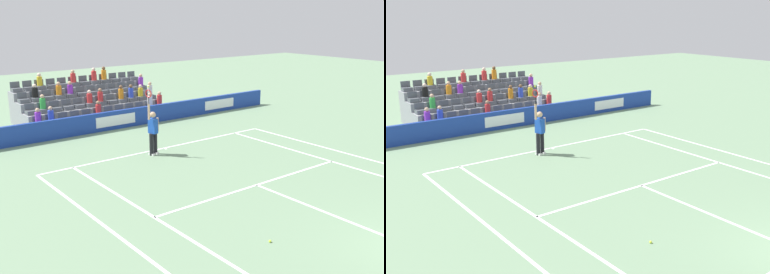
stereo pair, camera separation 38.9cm
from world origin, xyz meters
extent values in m
cube|color=white|center=(0.00, -11.89, 0.00)|extent=(10.97, 0.10, 0.01)
cube|color=white|center=(0.00, -6.40, 0.00)|extent=(8.23, 0.10, 0.01)
cube|color=white|center=(0.00, -3.20, 0.00)|extent=(0.10, 6.40, 0.01)
cube|color=white|center=(4.12, -5.95, 0.00)|extent=(0.10, 11.89, 0.01)
cube|color=white|center=(-4.12, -5.95, 0.00)|extent=(0.10, 11.89, 0.01)
cube|color=white|center=(5.49, -5.95, 0.00)|extent=(0.10, 11.89, 0.01)
cube|color=white|center=(-5.49, -5.95, 0.00)|extent=(0.10, 11.89, 0.01)
cube|color=white|center=(0.00, -11.79, 0.00)|extent=(0.10, 0.20, 0.01)
cube|color=#193899|center=(0.00, -16.12, 0.46)|extent=(20.26, 0.20, 0.91)
cube|color=white|center=(-6.75, -16.01, 0.46)|extent=(2.16, 0.01, 0.51)
cube|color=white|center=(0.00, -16.01, 0.46)|extent=(2.16, 0.01, 0.51)
cylinder|color=black|center=(0.73, -11.43, 0.45)|extent=(0.16, 0.16, 0.90)
cylinder|color=black|center=(0.97, -11.37, 0.45)|extent=(0.16, 0.16, 0.90)
cube|color=white|center=(0.73, -11.43, 0.04)|extent=(0.18, 0.28, 0.08)
cube|color=white|center=(0.97, -11.37, 0.04)|extent=(0.18, 0.28, 0.08)
cube|color=#1947B2|center=(0.85, -11.40, 1.20)|extent=(0.31, 0.40, 0.60)
sphere|color=#D3A884|center=(0.85, -11.40, 1.66)|extent=(0.24, 0.24, 0.24)
cylinder|color=#D3A884|center=(1.06, -11.34, 1.81)|extent=(0.09, 0.09, 0.62)
cylinder|color=#D3A884|center=(0.62, -11.41, 1.22)|extent=(0.09, 0.09, 0.56)
cylinder|color=black|center=(1.06, -11.34, 2.26)|extent=(0.04, 0.04, 0.28)
torus|color=red|center=(1.06, -11.34, 2.54)|extent=(0.11, 0.31, 0.31)
sphere|color=#D1E533|center=(1.06, -11.34, 2.82)|extent=(0.07, 0.07, 0.07)
cube|color=gray|center=(0.00, -17.20, 0.21)|extent=(7.44, 0.95, 0.42)
cube|color=#545960|center=(-3.41, -17.20, 0.52)|extent=(0.48, 0.44, 0.20)
cube|color=#545960|center=(-3.41, -17.40, 0.77)|extent=(0.48, 0.04, 0.30)
cube|color=#545960|center=(-2.79, -17.20, 0.52)|extent=(0.48, 0.44, 0.20)
cube|color=#545960|center=(-2.79, -17.40, 0.77)|extent=(0.48, 0.04, 0.30)
cube|color=#545960|center=(-2.17, -17.20, 0.52)|extent=(0.48, 0.44, 0.20)
cube|color=#545960|center=(-2.17, -17.40, 0.77)|extent=(0.48, 0.04, 0.30)
cube|color=#545960|center=(-1.55, -17.20, 0.52)|extent=(0.48, 0.44, 0.20)
cube|color=#545960|center=(-1.55, -17.40, 0.77)|extent=(0.48, 0.04, 0.30)
cube|color=#545960|center=(-0.93, -17.20, 0.52)|extent=(0.48, 0.44, 0.20)
cube|color=#545960|center=(-0.93, -17.40, 0.77)|extent=(0.48, 0.04, 0.30)
cube|color=#545960|center=(-0.31, -17.20, 0.52)|extent=(0.48, 0.44, 0.20)
cube|color=#545960|center=(-0.31, -17.40, 0.77)|extent=(0.48, 0.04, 0.30)
cube|color=#545960|center=(0.31, -17.20, 0.52)|extent=(0.48, 0.44, 0.20)
cube|color=#545960|center=(0.31, -17.40, 0.77)|extent=(0.48, 0.04, 0.30)
cube|color=#545960|center=(0.93, -17.20, 0.52)|extent=(0.48, 0.44, 0.20)
cube|color=#545960|center=(0.93, -17.40, 0.77)|extent=(0.48, 0.04, 0.30)
cube|color=#545960|center=(1.55, -17.20, 0.52)|extent=(0.48, 0.44, 0.20)
cube|color=#545960|center=(1.55, -17.40, 0.77)|extent=(0.48, 0.04, 0.30)
cube|color=#545960|center=(2.17, -17.20, 0.52)|extent=(0.48, 0.44, 0.20)
cube|color=#545960|center=(2.17, -17.40, 0.77)|extent=(0.48, 0.04, 0.30)
cube|color=#545960|center=(2.79, -17.20, 0.52)|extent=(0.48, 0.44, 0.20)
cube|color=#545960|center=(2.79, -17.40, 0.77)|extent=(0.48, 0.04, 0.30)
cube|color=#545960|center=(3.41, -17.20, 0.52)|extent=(0.48, 0.44, 0.20)
cube|color=#545960|center=(3.41, -17.40, 0.77)|extent=(0.48, 0.04, 0.30)
cube|color=gray|center=(0.00, -18.15, 0.42)|extent=(7.44, 0.95, 0.84)
cube|color=#545960|center=(-3.41, -18.15, 0.94)|extent=(0.48, 0.44, 0.20)
cube|color=#545960|center=(-3.41, -18.35, 1.19)|extent=(0.48, 0.04, 0.30)
cube|color=#545960|center=(-2.79, -18.15, 0.94)|extent=(0.48, 0.44, 0.20)
cube|color=#545960|center=(-2.79, -18.35, 1.19)|extent=(0.48, 0.04, 0.30)
cube|color=#545960|center=(-2.17, -18.15, 0.94)|extent=(0.48, 0.44, 0.20)
cube|color=#545960|center=(-2.17, -18.35, 1.19)|extent=(0.48, 0.04, 0.30)
cube|color=#545960|center=(-1.55, -18.15, 0.94)|extent=(0.48, 0.44, 0.20)
cube|color=#545960|center=(-1.55, -18.35, 1.19)|extent=(0.48, 0.04, 0.30)
cube|color=#545960|center=(-0.93, -18.15, 0.94)|extent=(0.48, 0.44, 0.20)
cube|color=#545960|center=(-0.93, -18.35, 1.19)|extent=(0.48, 0.04, 0.30)
cube|color=#545960|center=(-0.31, -18.15, 0.94)|extent=(0.48, 0.44, 0.20)
cube|color=#545960|center=(-0.31, -18.35, 1.19)|extent=(0.48, 0.04, 0.30)
cube|color=#545960|center=(0.31, -18.15, 0.94)|extent=(0.48, 0.44, 0.20)
cube|color=#545960|center=(0.31, -18.35, 1.19)|extent=(0.48, 0.04, 0.30)
cube|color=#545960|center=(0.93, -18.15, 0.94)|extent=(0.48, 0.44, 0.20)
cube|color=#545960|center=(0.93, -18.35, 1.19)|extent=(0.48, 0.04, 0.30)
cube|color=#545960|center=(1.55, -18.15, 0.94)|extent=(0.48, 0.44, 0.20)
cube|color=#545960|center=(1.55, -18.35, 1.19)|extent=(0.48, 0.04, 0.30)
cube|color=#545960|center=(2.17, -18.15, 0.94)|extent=(0.48, 0.44, 0.20)
cube|color=#545960|center=(2.17, -18.35, 1.19)|extent=(0.48, 0.04, 0.30)
cube|color=#545960|center=(2.79, -18.15, 0.94)|extent=(0.48, 0.44, 0.20)
cube|color=#545960|center=(2.79, -18.35, 1.19)|extent=(0.48, 0.04, 0.30)
cube|color=#545960|center=(3.41, -18.15, 0.94)|extent=(0.48, 0.44, 0.20)
cube|color=#545960|center=(3.41, -18.35, 1.19)|extent=(0.48, 0.04, 0.30)
cube|color=gray|center=(0.00, -19.10, 0.63)|extent=(7.44, 0.95, 1.26)
cube|color=#545960|center=(-3.41, -19.10, 1.36)|extent=(0.48, 0.44, 0.20)
cube|color=#545960|center=(-3.41, -19.30, 1.61)|extent=(0.48, 0.04, 0.30)
cube|color=#545960|center=(-2.79, -19.10, 1.36)|extent=(0.48, 0.44, 0.20)
cube|color=#545960|center=(-2.79, -19.30, 1.61)|extent=(0.48, 0.04, 0.30)
cube|color=#545960|center=(-2.17, -19.10, 1.36)|extent=(0.48, 0.44, 0.20)
cube|color=#545960|center=(-2.17, -19.30, 1.61)|extent=(0.48, 0.04, 0.30)
cube|color=#545960|center=(-1.55, -19.10, 1.36)|extent=(0.48, 0.44, 0.20)
cube|color=#545960|center=(-1.55, -19.30, 1.61)|extent=(0.48, 0.04, 0.30)
cube|color=#545960|center=(-0.93, -19.10, 1.36)|extent=(0.48, 0.44, 0.20)
cube|color=#545960|center=(-0.93, -19.30, 1.61)|extent=(0.48, 0.04, 0.30)
cube|color=#545960|center=(-0.31, -19.10, 1.36)|extent=(0.48, 0.44, 0.20)
cube|color=#545960|center=(-0.31, -19.30, 1.61)|extent=(0.48, 0.04, 0.30)
cube|color=#545960|center=(0.31, -19.10, 1.36)|extent=(0.48, 0.44, 0.20)
cube|color=#545960|center=(0.31, -19.30, 1.61)|extent=(0.48, 0.04, 0.30)
cube|color=#545960|center=(0.93, -19.10, 1.36)|extent=(0.48, 0.44, 0.20)
cube|color=#545960|center=(0.93, -19.30, 1.61)|extent=(0.48, 0.04, 0.30)
cube|color=#545960|center=(1.55, -19.10, 1.36)|extent=(0.48, 0.44, 0.20)
cube|color=#545960|center=(1.55, -19.30, 1.61)|extent=(0.48, 0.04, 0.30)
cube|color=#545960|center=(2.17, -19.10, 1.36)|extent=(0.48, 0.44, 0.20)
cube|color=#545960|center=(2.17, -19.30, 1.61)|extent=(0.48, 0.04, 0.30)
cube|color=#545960|center=(2.79, -19.10, 1.36)|extent=(0.48, 0.44, 0.20)
cube|color=#545960|center=(2.79, -19.30, 1.61)|extent=(0.48, 0.04, 0.30)
cube|color=#545960|center=(3.41, -19.10, 1.36)|extent=(0.48, 0.44, 0.20)
cube|color=#545960|center=(3.41, -19.30, 1.61)|extent=(0.48, 0.04, 0.30)
cube|color=gray|center=(0.00, -20.05, 0.84)|extent=(7.44, 0.95, 1.68)
cube|color=#545960|center=(-3.41, -20.05, 1.78)|extent=(0.48, 0.44, 0.20)
cube|color=#545960|center=(-3.41, -20.25, 2.03)|extent=(0.48, 0.04, 0.30)
cube|color=#545960|center=(-2.79, -20.05, 1.78)|extent=(0.48, 0.44, 0.20)
cube|color=#545960|center=(-2.79, -20.25, 2.03)|extent=(0.48, 0.04, 0.30)
cube|color=#545960|center=(-2.17, -20.05, 1.78)|extent=(0.48, 0.44, 0.20)
cube|color=#545960|center=(-2.17, -20.25, 2.03)|extent=(0.48, 0.04, 0.30)
cube|color=#545960|center=(-1.55, -20.05, 1.78)|extent=(0.48, 0.44, 0.20)
cube|color=#545960|center=(-1.55, -20.25, 2.03)|extent=(0.48, 0.04, 0.30)
cube|color=#545960|center=(-0.93, -20.05, 1.78)|extent=(0.48, 0.44, 0.20)
cube|color=#545960|center=(-0.93, -20.25, 2.03)|extent=(0.48, 0.04, 0.30)
cube|color=#545960|center=(-0.31, -20.05, 1.78)|extent=(0.48, 0.44, 0.20)
cube|color=#545960|center=(-0.31, -20.25, 2.03)|extent=(0.48, 0.04, 0.30)
cube|color=#545960|center=(0.31, -20.05, 1.78)|extent=(0.48, 0.44, 0.20)
cube|color=#545960|center=(0.31, -20.25, 2.03)|extent=(0.48, 0.04, 0.30)
cube|color=#545960|center=(0.93, -20.05, 1.78)|extent=(0.48, 0.44, 0.20)
cube|color=#545960|center=(0.93, -20.25, 2.03)|extent=(0.48, 0.04, 0.30)
cube|color=#545960|center=(1.55, -20.05, 1.78)|extent=(0.48, 0.44, 0.20)
cube|color=#545960|center=(1.55, -20.25, 2.03)|extent=(0.48, 0.04, 0.30)
cube|color=#545960|center=(2.17, -20.05, 1.78)|extent=(0.48, 0.44, 0.20)
cube|color=#545960|center=(2.17, -20.25, 2.03)|extent=(0.48, 0.04, 0.30)
cube|color=#545960|center=(2.79, -20.05, 1.78)|extent=(0.48, 0.44, 0.20)
cube|color=#545960|center=(2.79, -20.25, 2.03)|extent=(0.48, 0.04, 0.30)
cube|color=#545960|center=(3.41, -20.05, 1.78)|extent=(0.48, 0.44, 0.20)
cube|color=#545960|center=(3.41, -20.25, 2.03)|extent=(0.48, 0.04, 0.30)
cylinder|color=white|center=(-2.79, -17.25, 0.89)|extent=(0.28, 0.28, 0.54)
sphere|color=#D3A884|center=(-2.79, -17.25, 1.26)|extent=(0.20, 0.20, 0.20)
cylinder|color=purple|center=(-3.41, -19.15, 1.70)|extent=(0.28, 0.28, 0.48)
sphere|color=#D3A884|center=(-3.41, -19.15, 2.04)|extent=(0.20, 0.20, 0.20)
cylinder|color=white|center=(-3.41, -18.20, 1.31)|extent=(0.28, 0.28, 0.55)
sphere|color=#D3A884|center=(-3.41, -18.20, 1.69)|extent=(0.20, 0.20, 0.20)
cylinder|color=green|center=(2.79, -18.20, 1.29)|extent=(0.28, 0.28, 0.50)
sphere|color=#D3A884|center=(2.79, -18.20, 1.64)|extent=(0.20, 0.20, 0.20)
cylinder|color=red|center=(-0.93, -20.10, 2.13)|extent=(0.28, 0.28, 0.51)
sphere|color=beige|center=(-0.93, -20.10, 2.49)|extent=(0.20, 0.20, 0.20)
cylinder|color=red|center=(-3.41, -17.25, 0.89)|extent=(0.28, 0.28, 0.55)
sphere|color=#D3A884|center=(-3.41, -17.25, 1.27)|extent=(0.20, 0.20, 0.20)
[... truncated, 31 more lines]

